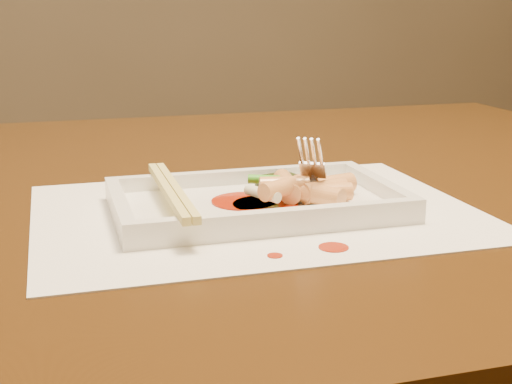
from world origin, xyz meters
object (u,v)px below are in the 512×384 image
object	(u,v)px
placemat	(256,212)
fork	(322,116)
table	(144,272)
chopstick_a	(167,191)
plate_base	(256,207)

from	to	relation	value
placemat	fork	world-z (taller)	fork
table	placemat	distance (m)	0.19
table	fork	world-z (taller)	fork
table	placemat	world-z (taller)	placemat
chopstick_a	placemat	bearing A→B (deg)	0.00
table	plate_base	distance (m)	0.20
plate_base	chopstick_a	distance (m)	0.08
table	fork	size ratio (longest dim) A/B	10.00
plate_base	chopstick_a	size ratio (longest dim) A/B	1.35
table	plate_base	xyz separation A→B (m)	(0.09, -0.14, 0.11)
plate_base	chopstick_a	world-z (taller)	chopstick_a
plate_base	fork	xyz separation A→B (m)	(0.07, 0.02, 0.08)
table	fork	xyz separation A→B (m)	(0.16, -0.12, 0.18)
table	placemat	bearing A→B (deg)	-56.91
table	placemat	size ratio (longest dim) A/B	3.50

